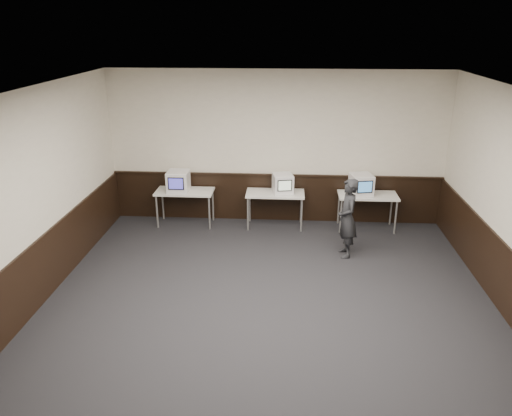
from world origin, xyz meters
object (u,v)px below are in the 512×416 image
at_px(emac_center, 283,183).
at_px(emac_right, 361,185).
at_px(desk_right, 368,198).
at_px(person, 347,218).
at_px(desk_center, 275,196).
at_px(desk_left, 185,194).
at_px(emac_left, 178,181).

xyz_separation_m(emac_center, emac_right, (1.59, -0.02, 0.02)).
relative_size(desk_right, emac_right, 2.30).
distance_m(desk_right, person, 1.43).
bearing_deg(emac_right, desk_center, 168.53).
bearing_deg(person, desk_left, -120.02).
relative_size(emac_center, emac_right, 0.93).
relative_size(desk_left, desk_right, 1.00).
bearing_deg(person, emac_right, 155.01).
relative_size(desk_center, emac_right, 2.30).
height_order(desk_center, emac_right, emac_right).
relative_size(desk_left, person, 0.81).
xyz_separation_m(emac_center, person, (1.19, -1.33, -0.21)).
bearing_deg(desk_center, desk_left, 180.00).
height_order(desk_left, desk_center, same).
distance_m(desk_right, emac_center, 1.77).
bearing_deg(desk_left, emac_right, -0.04).
distance_m(desk_right, emac_left, 3.92).
relative_size(emac_center, person, 0.33).
distance_m(desk_center, person, 1.88).
xyz_separation_m(desk_right, person, (-0.56, -1.32, 0.06)).
relative_size(desk_center, emac_left, 2.51).
distance_m(desk_left, emac_right, 3.66).
bearing_deg(desk_right, desk_center, 180.00).
xyz_separation_m(desk_left, person, (3.24, -1.32, 0.06)).
distance_m(desk_center, desk_right, 1.90).
distance_m(emac_center, person, 1.80).
height_order(desk_right, emac_right, emac_right).
distance_m(desk_center, emac_center, 0.31).
bearing_deg(emac_left, desk_center, 1.00).
bearing_deg(desk_center, emac_center, 4.94).
distance_m(desk_left, person, 3.50).
bearing_deg(desk_right, desk_left, 180.00).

